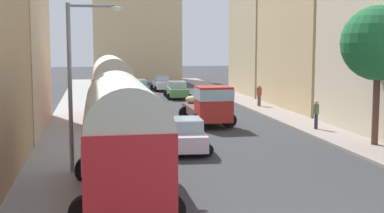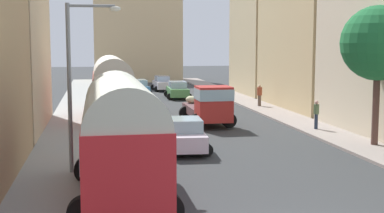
% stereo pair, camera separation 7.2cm
% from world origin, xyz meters
% --- Properties ---
extents(ground_plane, '(154.00, 154.00, 0.00)m').
position_xyz_m(ground_plane, '(0.00, 27.00, 0.00)').
color(ground_plane, '#353739').
extents(sidewalk_left, '(2.50, 70.00, 0.14)m').
position_xyz_m(sidewalk_left, '(-7.25, 27.00, 0.07)').
color(sidewalk_left, '#999B96').
rests_on(sidewalk_left, ground).
extents(sidewalk_right, '(2.50, 70.00, 0.14)m').
position_xyz_m(sidewalk_right, '(7.25, 27.00, 0.07)').
color(sidewalk_right, gray).
rests_on(sidewalk_right, ground).
extents(building_left_2, '(4.83, 11.36, 12.49)m').
position_xyz_m(building_left_2, '(-10.69, 20.02, 6.28)').
color(building_left_2, beige).
rests_on(building_left_2, ground).
extents(building_right_2, '(5.39, 12.26, 13.62)m').
position_xyz_m(building_right_2, '(11.19, 27.28, 6.81)').
color(building_right_2, tan).
rests_on(building_right_2, ground).
extents(building_right_3, '(4.57, 9.65, 13.36)m').
position_xyz_m(building_right_3, '(10.79, 38.79, 6.68)').
color(building_right_3, tan).
rests_on(building_right_3, ground).
extents(distant_church, '(11.32, 6.14, 19.24)m').
position_xyz_m(distant_church, '(0.00, 59.38, 7.18)').
color(distant_church, '#D5B787').
rests_on(distant_church, ground).
extents(parked_bus_0, '(3.23, 8.39, 4.04)m').
position_xyz_m(parked_bus_0, '(-4.76, 4.70, 2.24)').
color(parked_bus_0, red).
rests_on(parked_bus_0, ground).
extents(parked_bus_1, '(3.32, 9.84, 4.20)m').
position_xyz_m(parked_bus_1, '(-4.48, 23.38, 2.33)').
color(parked_bus_1, red).
rests_on(parked_bus_1, ground).
extents(cargo_truck_0, '(2.91, 6.49, 2.54)m').
position_xyz_m(cargo_truck_0, '(1.35, 20.04, 1.30)').
color(cargo_truck_0, '#B62824').
rests_on(cargo_truck_0, ground).
extents(car_0, '(2.36, 4.37, 1.57)m').
position_xyz_m(car_0, '(1.87, 36.53, 0.79)').
color(car_0, '#4E8B4A').
rests_on(car_0, ground).
extents(car_1, '(2.23, 3.93, 1.58)m').
position_xyz_m(car_1, '(1.43, 44.62, 0.79)').
color(car_1, silver).
rests_on(car_1, ground).
extents(car_2, '(2.47, 3.93, 1.59)m').
position_xyz_m(car_2, '(-1.45, 12.30, 0.79)').
color(car_2, silver).
rests_on(car_2, ground).
extents(car_3, '(2.35, 4.28, 1.54)m').
position_xyz_m(car_3, '(-1.41, 40.02, 0.77)').
color(car_3, '#4488C4').
rests_on(car_3, ground).
extents(pedestrian_0, '(0.48, 0.48, 1.82)m').
position_xyz_m(pedestrian_0, '(7.16, 28.33, 1.03)').
color(pedestrian_0, brown).
rests_on(pedestrian_0, ground).
extents(pedestrian_1, '(0.44, 0.44, 1.79)m').
position_xyz_m(pedestrian_1, '(7.00, 16.79, 1.04)').
color(pedestrian_1, '#232D41').
rests_on(pedestrian_1, ground).
extents(streetlamp_near, '(2.07, 0.28, 6.59)m').
position_xyz_m(streetlamp_near, '(-6.21, 8.59, 3.98)').
color(streetlamp_near, gray).
rests_on(streetlamp_near, ground).
extents(roadside_tree_1, '(3.63, 3.63, 6.91)m').
position_xyz_m(roadside_tree_1, '(7.90, 11.76, 5.07)').
color(roadside_tree_1, brown).
rests_on(roadside_tree_1, ground).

